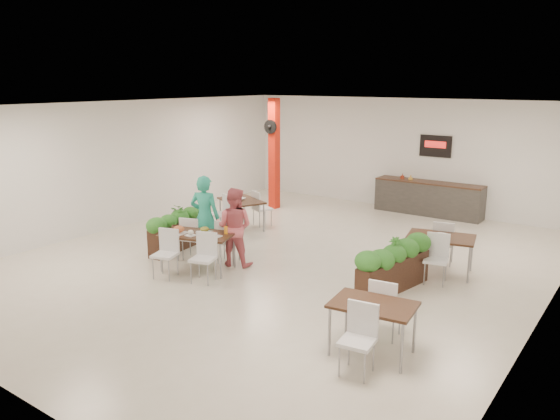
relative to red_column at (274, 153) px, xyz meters
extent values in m
plane|color=beige|center=(3.00, -3.79, -1.64)|extent=(12.00, 12.00, 0.00)
cube|color=white|center=(3.00, 2.21, -0.04)|extent=(10.00, 0.10, 3.20)
cube|color=white|center=(-2.00, -3.79, -0.04)|extent=(0.10, 12.00, 3.20)
cube|color=white|center=(8.00, -3.79, -0.04)|extent=(0.10, 12.00, 3.20)
cube|color=white|center=(3.00, -3.79, 1.56)|extent=(10.00, 12.00, 0.04)
cube|color=red|center=(0.00, 0.01, -0.04)|extent=(0.25, 0.25, 3.20)
cylinder|color=black|center=(0.00, -0.17, 0.76)|extent=(0.40, 0.06, 0.40)
sphere|color=black|center=(0.00, -0.21, 0.76)|extent=(0.12, 0.12, 0.12)
cube|color=#2F2C29|center=(4.00, 1.86, -1.19)|extent=(3.00, 0.60, 0.90)
cube|color=black|center=(4.00, 1.86, -0.72)|extent=(3.00, 0.62, 0.04)
cube|color=black|center=(4.00, 2.17, 0.26)|extent=(0.90, 0.04, 0.60)
cube|color=red|center=(4.00, 2.14, 0.31)|extent=(0.60, 0.02, 0.18)
imported|color=maroon|center=(3.20, 1.86, -0.61)|extent=(0.09, 0.09, 0.19)
imported|color=gold|center=(3.45, 1.86, -0.62)|extent=(0.13, 0.13, 0.17)
cube|color=black|center=(1.95, -5.24, -0.91)|extent=(1.58, 1.19, 0.04)
cylinder|color=gray|center=(1.45, -5.76, -1.29)|extent=(0.04, 0.04, 0.71)
cylinder|color=gray|center=(2.67, -5.37, -1.29)|extent=(0.04, 0.04, 0.71)
cylinder|color=gray|center=(1.24, -5.11, -1.29)|extent=(0.04, 0.04, 0.71)
cylinder|color=gray|center=(2.46, -4.72, -1.29)|extent=(0.04, 0.04, 0.71)
cube|color=white|center=(1.39, -4.79, -1.19)|extent=(0.53, 0.53, 0.05)
cube|color=white|center=(1.45, -4.97, -0.94)|extent=(0.41, 0.17, 0.45)
cylinder|color=gray|center=(1.50, -4.58, -1.43)|extent=(0.02, 0.02, 0.43)
cylinder|color=gray|center=(1.18, -4.68, -1.43)|extent=(0.02, 0.02, 0.43)
cylinder|color=gray|center=(1.60, -4.90, -1.43)|extent=(0.02, 0.02, 0.43)
cylinder|color=gray|center=(1.28, -5.00, -1.43)|extent=(0.02, 0.02, 0.43)
cube|color=white|center=(2.15, -4.55, -1.19)|extent=(0.53, 0.53, 0.05)
cube|color=white|center=(2.21, -4.73, -0.94)|extent=(0.41, 0.17, 0.45)
cylinder|color=gray|center=(2.26, -4.33, -1.43)|extent=(0.02, 0.02, 0.43)
cylinder|color=gray|center=(1.94, -4.44, -1.43)|extent=(0.02, 0.02, 0.43)
cylinder|color=gray|center=(2.36, -4.66, -1.43)|extent=(0.02, 0.02, 0.43)
cylinder|color=gray|center=(2.04, -4.76, -1.43)|extent=(0.02, 0.02, 0.43)
cube|color=white|center=(1.75, -5.93, -1.19)|extent=(0.53, 0.53, 0.05)
cube|color=white|center=(1.70, -5.75, -0.94)|extent=(0.41, 0.17, 0.45)
cylinder|color=gray|center=(1.64, -6.15, -1.43)|extent=(0.02, 0.02, 0.43)
cylinder|color=gray|center=(1.97, -6.04, -1.43)|extent=(0.02, 0.02, 0.43)
cylinder|color=gray|center=(1.54, -5.82, -1.43)|extent=(0.02, 0.02, 0.43)
cylinder|color=gray|center=(1.86, -5.72, -1.43)|extent=(0.02, 0.02, 0.43)
cube|color=white|center=(2.52, -5.69, -1.19)|extent=(0.53, 0.53, 0.05)
cube|color=white|center=(2.46, -5.51, -0.94)|extent=(0.41, 0.17, 0.45)
cylinder|color=gray|center=(2.41, -5.90, -1.43)|extent=(0.02, 0.02, 0.43)
cylinder|color=gray|center=(2.73, -5.80, -1.43)|extent=(0.02, 0.02, 0.43)
cylinder|color=gray|center=(2.30, -5.58, -1.43)|extent=(0.02, 0.02, 0.43)
cylinder|color=gray|center=(2.63, -5.48, -1.43)|extent=(0.02, 0.02, 0.43)
cube|color=white|center=(1.65, -5.44, -0.89)|extent=(0.38, 0.38, 0.01)
ellipsoid|color=#A24D28|center=(1.65, -5.44, -0.81)|extent=(0.22, 0.22, 0.13)
cube|color=white|center=(2.01, -5.09, -0.89)|extent=(0.33, 0.33, 0.01)
ellipsoid|color=orange|center=(2.01, -5.09, -0.82)|extent=(0.18, 0.18, 0.11)
cube|color=white|center=(2.37, -5.23, -0.89)|extent=(0.33, 0.33, 0.01)
ellipsoid|color=#541910|center=(2.37, -5.23, -0.83)|extent=(0.16, 0.16, 0.10)
cube|color=white|center=(1.96, -5.43, -0.89)|extent=(0.23, 0.23, 0.01)
ellipsoid|color=white|center=(1.96, -5.43, -0.84)|extent=(0.12, 0.12, 0.07)
cylinder|color=orange|center=(2.43, -4.93, -0.82)|extent=(0.07, 0.07, 0.15)
imported|color=brown|center=(1.40, -5.31, -0.84)|extent=(0.12, 0.12, 0.10)
imported|color=teal|center=(1.55, -4.59, -0.75)|extent=(0.75, 0.60, 1.78)
imported|color=#D8606A|center=(2.35, -4.59, -0.84)|extent=(0.93, 0.82, 1.61)
cube|color=black|center=(0.63, -4.43, -1.33)|extent=(0.56, 1.88, 0.62)
ellipsoid|color=#195919|center=(0.73, -5.20, -0.90)|extent=(0.40, 0.40, 0.32)
ellipsoid|color=#195919|center=(0.68, -4.82, -0.90)|extent=(0.40, 0.40, 0.32)
ellipsoid|color=#195919|center=(0.63, -4.43, -0.90)|extent=(0.40, 0.40, 0.32)
ellipsoid|color=#195919|center=(0.58, -4.05, -0.90)|extent=(0.40, 0.40, 0.32)
ellipsoid|color=#195919|center=(0.53, -3.66, -0.90)|extent=(0.40, 0.40, 0.32)
imported|color=#195919|center=(0.63, -4.43, -0.82)|extent=(0.36, 0.31, 0.40)
cube|color=black|center=(5.60, -4.05, -1.34)|extent=(0.64, 1.86, 0.61)
ellipsoid|color=#195919|center=(5.46, -4.80, -0.91)|extent=(0.40, 0.40, 0.32)
ellipsoid|color=#195919|center=(5.53, -4.43, -0.91)|extent=(0.40, 0.40, 0.32)
ellipsoid|color=#195919|center=(5.60, -4.05, -0.91)|extent=(0.40, 0.40, 0.32)
ellipsoid|color=#195919|center=(5.67, -3.67, -0.91)|extent=(0.40, 0.40, 0.32)
ellipsoid|color=#195919|center=(5.74, -3.30, -0.91)|extent=(0.40, 0.40, 0.32)
imported|color=#195919|center=(5.60, -4.05, -0.83)|extent=(0.22, 0.22, 0.40)
cube|color=black|center=(0.69, -2.34, -0.91)|extent=(1.44, 1.24, 0.04)
cylinder|color=gray|center=(0.05, -2.43, -1.29)|extent=(0.04, 0.04, 0.71)
cylinder|color=gray|center=(1.04, -2.88, -1.29)|extent=(0.04, 0.04, 0.71)
cylinder|color=gray|center=(0.33, -1.80, -1.29)|extent=(0.04, 0.04, 0.71)
cylinder|color=gray|center=(1.33, -2.25, -1.29)|extent=(0.04, 0.04, 0.71)
cube|color=white|center=(0.93, -1.79, -1.19)|extent=(0.56, 0.56, 0.05)
cube|color=white|center=(0.86, -1.97, -0.94)|extent=(0.40, 0.21, 0.45)
cylinder|color=gray|center=(1.16, -1.71, -1.43)|extent=(0.02, 0.02, 0.43)
cylinder|color=gray|center=(0.85, -1.57, -1.43)|extent=(0.02, 0.02, 0.43)
cylinder|color=gray|center=(1.02, -2.02, -1.43)|extent=(0.02, 0.02, 0.43)
cylinder|color=gray|center=(0.71, -1.88, -1.43)|extent=(0.02, 0.02, 0.43)
cube|color=white|center=(0.44, -2.89, -1.19)|extent=(0.56, 0.56, 0.05)
cube|color=white|center=(0.52, -2.71, -0.94)|extent=(0.40, 0.21, 0.45)
cylinder|color=gray|center=(0.21, -2.97, -1.43)|extent=(0.02, 0.02, 0.43)
cylinder|color=gray|center=(0.52, -3.11, -1.43)|extent=(0.02, 0.02, 0.43)
cylinder|color=gray|center=(0.35, -2.66, -1.43)|extent=(0.02, 0.02, 0.43)
cylinder|color=gray|center=(0.66, -2.80, -1.43)|extent=(0.02, 0.02, 0.43)
imported|color=white|center=(0.69, -2.34, -0.87)|extent=(0.22, 0.22, 0.05)
cube|color=black|center=(5.94, -2.64, -0.91)|extent=(1.41, 1.10, 0.04)
cylinder|color=gray|center=(5.46, -3.12, -1.29)|extent=(0.04, 0.04, 0.71)
cylinder|color=gray|center=(6.57, -2.87, -1.29)|extent=(0.04, 0.04, 0.71)
cylinder|color=gray|center=(5.30, -2.41, -1.29)|extent=(0.04, 0.04, 0.71)
cylinder|color=gray|center=(6.42, -2.16, -1.29)|extent=(0.04, 0.04, 0.71)
cube|color=white|center=(5.81, -2.05, -1.19)|extent=(0.50, 0.50, 0.05)
cube|color=white|center=(5.85, -2.24, -0.94)|extent=(0.42, 0.13, 0.45)
cylinder|color=gray|center=(5.94, -1.85, -1.43)|extent=(0.02, 0.02, 0.43)
cylinder|color=gray|center=(5.60, -1.93, -1.43)|extent=(0.02, 0.02, 0.43)
cylinder|color=gray|center=(6.01, -2.18, -1.43)|extent=(0.02, 0.02, 0.43)
cylinder|color=gray|center=(5.68, -2.26, -1.43)|extent=(0.02, 0.02, 0.43)
cube|color=white|center=(6.07, -3.23, -1.19)|extent=(0.50, 0.50, 0.05)
cube|color=white|center=(6.03, -3.04, -0.94)|extent=(0.42, 0.13, 0.45)
cylinder|color=gray|center=(5.94, -3.43, -1.43)|extent=(0.02, 0.02, 0.43)
cylinder|color=gray|center=(6.27, -3.35, -1.43)|extent=(0.02, 0.02, 0.43)
cylinder|color=gray|center=(5.87, -3.10, -1.43)|extent=(0.02, 0.02, 0.43)
cylinder|color=gray|center=(6.20, -3.02, -1.43)|extent=(0.02, 0.02, 0.43)
imported|color=white|center=(5.94, -2.64, -0.87)|extent=(0.22, 0.22, 0.05)
cube|color=black|center=(6.32, -6.37, -0.91)|extent=(1.21, 0.89, 0.04)
cylinder|color=gray|center=(5.87, -6.75, -1.29)|extent=(0.04, 0.04, 0.71)
cylinder|color=gray|center=(6.86, -6.62, -1.29)|extent=(0.04, 0.04, 0.71)
cylinder|color=gray|center=(5.78, -6.12, -1.29)|extent=(0.04, 0.04, 0.71)
cylinder|color=gray|center=(6.78, -5.99, -1.29)|extent=(0.04, 0.04, 0.71)
cube|color=white|center=(6.25, -5.77, -1.19)|extent=(0.47, 0.47, 0.05)
cube|color=white|center=(6.27, -5.96, -0.94)|extent=(0.42, 0.09, 0.45)
cylinder|color=gray|center=(6.39, -5.58, -1.43)|extent=(0.02, 0.02, 0.43)
cylinder|color=gray|center=(6.06, -5.63, -1.43)|extent=(0.02, 0.02, 0.43)
cylinder|color=gray|center=(6.44, -5.92, -1.43)|extent=(0.02, 0.02, 0.43)
cylinder|color=gray|center=(6.10, -5.96, -1.43)|extent=(0.02, 0.02, 0.43)
cube|color=white|center=(6.40, -6.96, -1.19)|extent=(0.47, 0.47, 0.05)
cube|color=white|center=(6.38, -6.78, -0.94)|extent=(0.42, 0.09, 0.45)
cylinder|color=gray|center=(6.25, -7.15, -1.43)|extent=(0.02, 0.02, 0.43)
cylinder|color=gray|center=(6.59, -7.11, -1.43)|extent=(0.02, 0.02, 0.43)
cylinder|color=gray|center=(6.21, -6.82, -1.43)|extent=(0.02, 0.02, 0.43)
cylinder|color=gray|center=(6.55, -6.77, -1.43)|extent=(0.02, 0.02, 0.43)
camera|label=1|loc=(9.30, -12.71, 2.06)|focal=35.00mm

